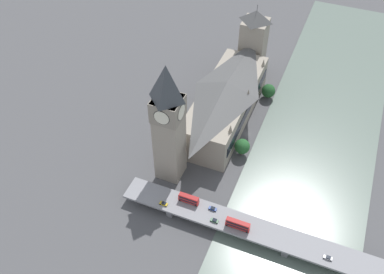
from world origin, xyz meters
name	(u,v)px	position (x,y,z in m)	size (l,w,h in m)	color
ground_plane	(247,134)	(0.00, 0.00, 0.00)	(600.00, 600.00, 0.00)	#4C4C4F
river_water	(314,152)	(-39.50, 0.00, 0.15)	(67.00, 360.00, 0.30)	slate
parliament_hall	(226,101)	(16.90, -8.00, 14.00)	(28.26, 83.84, 28.19)	gray
clock_tower	(168,122)	(29.61, 44.41, 37.51)	(14.22, 14.22, 70.91)	gray
victoria_tower	(253,42)	(16.96, -61.98, 22.81)	(16.11, 16.11, 49.62)	gray
road_bridge	(288,241)	(-39.50, 65.61, 4.80)	(166.00, 13.42, 5.84)	slate
double_decker_bus_mid	(238,224)	(-15.53, 68.00, 8.52)	(11.75, 2.49, 4.86)	red
double_decker_bus_rear	(189,199)	(11.41, 63.04, 8.40)	(10.38, 2.63, 4.63)	red
car_northbound_lead	(328,258)	(-57.71, 68.07, 6.52)	(3.98, 1.76, 1.35)	silver
car_northbound_mid	(214,220)	(-4.30, 68.86, 6.52)	(3.94, 1.83, 1.38)	#2D5638
car_northbound_tail	(164,204)	(22.25, 69.15, 6.53)	(4.07, 1.83, 1.38)	gold
car_southbound_lead	(213,209)	(-1.15, 62.79, 6.57)	(4.04, 1.81, 1.47)	navy
tree_embankment_near	(268,91)	(-2.22, -37.18, 5.73)	(8.78, 8.78, 10.13)	brown
tree_embankment_mid	(242,146)	(-1.76, 17.21, 6.60)	(8.67, 8.67, 10.94)	brown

